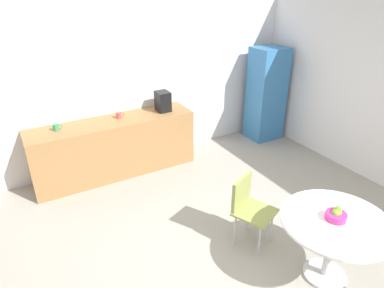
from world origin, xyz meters
name	(u,v)px	position (x,y,z in m)	size (l,w,h in m)	color
ground_plane	(234,272)	(0.00, 0.00, 0.00)	(6.00, 6.00, 0.00)	#9E998E
wall_back	(127,85)	(0.00, 3.00, 1.30)	(6.00, 0.10, 2.60)	silver
counter_block	(115,147)	(-0.40, 2.65, 0.45)	(2.52, 0.60, 0.90)	#9E7042
locker_cabinet	(266,94)	(2.55, 2.55, 0.87)	(0.60, 0.50, 1.74)	#3372B2
round_table	(334,232)	(0.81, -0.51, 0.60)	(1.08, 1.08, 0.73)	silver
chair_olive	(248,203)	(0.43, 0.36, 0.52)	(0.55, 0.55, 0.83)	silver
fruit_bowl	(336,215)	(0.82, -0.49, 0.79)	(0.20, 0.20, 0.13)	#D8338C
mug_white	(119,115)	(-0.27, 2.70, 0.95)	(0.13, 0.08, 0.09)	#D84C4C
mug_green	(56,127)	(-1.20, 2.69, 0.95)	(0.13, 0.08, 0.09)	#338C59
mug_red	(162,106)	(0.49, 2.75, 0.95)	(0.13, 0.08, 0.09)	#3F66BF
coffee_maker	(163,101)	(0.46, 2.65, 1.06)	(0.20, 0.24, 0.32)	black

